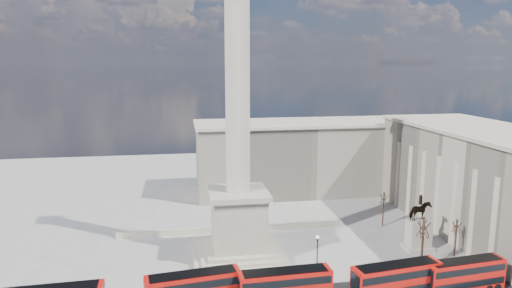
{
  "coord_description": "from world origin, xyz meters",
  "views": [
    {
      "loc": [
        -8.09,
        -61.56,
        29.98
      ],
      "look_at": [
        2.15,
        1.36,
        18.61
      ],
      "focal_mm": 32.0,
      "sensor_mm": 36.0,
      "label": 1
    }
  ],
  "objects_px": {
    "red_bus_c": "(397,281)",
    "pedestrian_walking": "(375,274)",
    "equestrian_statue": "(419,230)",
    "nelsons_column": "(238,177)",
    "red_bus_d": "(464,275)",
    "victorian_lamp": "(317,252)",
    "red_bus_b": "(285,287)",
    "pedestrian_crossing": "(382,272)",
    "pedestrian_standing": "(457,271)"
  },
  "relations": [
    {
      "from": "pedestrian_crossing",
      "to": "pedestrian_walking",
      "type": "bearing_deg",
      "value": 74.01
    },
    {
      "from": "equestrian_statue",
      "to": "nelsons_column",
      "type": "bearing_deg",
      "value": 177.26
    },
    {
      "from": "pedestrian_crossing",
      "to": "red_bus_c",
      "type": "bearing_deg",
      "value": 131.63
    },
    {
      "from": "red_bus_b",
      "to": "red_bus_c",
      "type": "relative_size",
      "value": 0.97
    },
    {
      "from": "red_bus_b",
      "to": "victorian_lamp",
      "type": "height_order",
      "value": "victorian_lamp"
    },
    {
      "from": "pedestrian_walking",
      "to": "victorian_lamp",
      "type": "bearing_deg",
      "value": 136.32
    },
    {
      "from": "victorian_lamp",
      "to": "red_bus_d",
      "type": "bearing_deg",
      "value": -23.76
    },
    {
      "from": "red_bus_b",
      "to": "equestrian_statue",
      "type": "height_order",
      "value": "equestrian_statue"
    },
    {
      "from": "nelsons_column",
      "to": "red_bus_b",
      "type": "distance_m",
      "value": 18.84
    },
    {
      "from": "pedestrian_standing",
      "to": "pedestrian_crossing",
      "type": "distance_m",
      "value": 10.7
    },
    {
      "from": "equestrian_statue",
      "to": "pedestrian_crossing",
      "type": "height_order",
      "value": "equestrian_statue"
    },
    {
      "from": "victorian_lamp",
      "to": "pedestrian_walking",
      "type": "relative_size",
      "value": 3.49
    },
    {
      "from": "red_bus_c",
      "to": "red_bus_d",
      "type": "xyz_separation_m",
      "value": [
        9.73,
        0.35,
        -0.16
      ]
    },
    {
      "from": "pedestrian_walking",
      "to": "pedestrian_standing",
      "type": "relative_size",
      "value": 0.89
    },
    {
      "from": "nelsons_column",
      "to": "red_bus_d",
      "type": "bearing_deg",
      "value": -28.88
    },
    {
      "from": "red_bus_c",
      "to": "pedestrian_walking",
      "type": "height_order",
      "value": "red_bus_c"
    },
    {
      "from": "red_bus_c",
      "to": "equestrian_statue",
      "type": "bearing_deg",
      "value": 45.32
    },
    {
      "from": "nelsons_column",
      "to": "pedestrian_walking",
      "type": "distance_m",
      "value": 23.99
    },
    {
      "from": "nelsons_column",
      "to": "equestrian_statue",
      "type": "distance_m",
      "value": 30.87
    },
    {
      "from": "red_bus_b",
      "to": "red_bus_d",
      "type": "height_order",
      "value": "red_bus_b"
    },
    {
      "from": "victorian_lamp",
      "to": "pedestrian_walking",
      "type": "height_order",
      "value": "victorian_lamp"
    },
    {
      "from": "nelsons_column",
      "to": "victorian_lamp",
      "type": "xyz_separation_m",
      "value": [
        10.32,
        -7.68,
        -9.42
      ]
    },
    {
      "from": "red_bus_d",
      "to": "red_bus_c",
      "type": "bearing_deg",
      "value": 176.08
    },
    {
      "from": "red_bus_b",
      "to": "pedestrian_standing",
      "type": "bearing_deg",
      "value": 6.05
    },
    {
      "from": "red_bus_d",
      "to": "pedestrian_crossing",
      "type": "height_order",
      "value": "red_bus_d"
    },
    {
      "from": "red_bus_d",
      "to": "victorian_lamp",
      "type": "relative_size",
      "value": 1.9
    },
    {
      "from": "red_bus_c",
      "to": "victorian_lamp",
      "type": "distance_m",
      "value": 11.55
    },
    {
      "from": "equestrian_statue",
      "to": "pedestrian_standing",
      "type": "xyz_separation_m",
      "value": [
        0.47,
        -10.1,
        -2.29
      ]
    },
    {
      "from": "nelsons_column",
      "to": "pedestrian_standing",
      "type": "bearing_deg",
      "value": -21.14
    },
    {
      "from": "nelsons_column",
      "to": "pedestrian_standing",
      "type": "relative_size",
      "value": 25.98
    },
    {
      "from": "red_bus_b",
      "to": "red_bus_c",
      "type": "distance_m",
      "value": 14.44
    },
    {
      "from": "red_bus_b",
      "to": "pedestrian_crossing",
      "type": "xyz_separation_m",
      "value": [
        15.19,
        5.26,
        -1.71
      ]
    },
    {
      "from": "pedestrian_walking",
      "to": "red_bus_d",
      "type": "bearing_deg",
      "value": -48.91
    },
    {
      "from": "pedestrian_walking",
      "to": "red_bus_c",
      "type": "bearing_deg",
      "value": -107.17
    },
    {
      "from": "nelsons_column",
      "to": "red_bus_c",
      "type": "relative_size",
      "value": 4.12
    },
    {
      "from": "equestrian_statue",
      "to": "pedestrian_walking",
      "type": "relative_size",
      "value": 5.41
    },
    {
      "from": "red_bus_c",
      "to": "equestrian_statue",
      "type": "xyz_separation_m",
      "value": [
        10.87,
        14.47,
        0.73
      ]
    },
    {
      "from": "victorian_lamp",
      "to": "equestrian_statue",
      "type": "height_order",
      "value": "equestrian_statue"
    },
    {
      "from": "red_bus_c",
      "to": "pedestrian_walking",
      "type": "distance_m",
      "value": 5.63
    },
    {
      "from": "equestrian_statue",
      "to": "red_bus_c",
      "type": "bearing_deg",
      "value": -126.93
    },
    {
      "from": "pedestrian_standing",
      "to": "equestrian_statue",
      "type": "bearing_deg",
      "value": -87.7
    },
    {
      "from": "red_bus_b",
      "to": "pedestrian_standing",
      "type": "xyz_separation_m",
      "value": [
        25.76,
        3.67,
        -1.52
      ]
    },
    {
      "from": "red_bus_d",
      "to": "victorian_lamp",
      "type": "bearing_deg",
      "value": 150.25
    },
    {
      "from": "red_bus_c",
      "to": "victorian_lamp",
      "type": "bearing_deg",
      "value": 126.85
    },
    {
      "from": "red_bus_c",
      "to": "pedestrian_standing",
      "type": "xyz_separation_m",
      "value": [
        11.34,
        4.37,
        -1.56
      ]
    },
    {
      "from": "red_bus_d",
      "to": "equestrian_statue",
      "type": "xyz_separation_m",
      "value": [
        1.14,
        14.12,
        0.89
      ]
    },
    {
      "from": "pedestrian_walking",
      "to": "red_bus_b",
      "type": "bearing_deg",
      "value": 175.53
    },
    {
      "from": "red_bus_d",
      "to": "nelsons_column",
      "type": "bearing_deg",
      "value": 145.13
    },
    {
      "from": "nelsons_column",
      "to": "pedestrian_standing",
      "type": "distance_m",
      "value": 34.06
    },
    {
      "from": "pedestrian_walking",
      "to": "equestrian_statue",
      "type": "bearing_deg",
      "value": 15.64
    }
  ]
}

